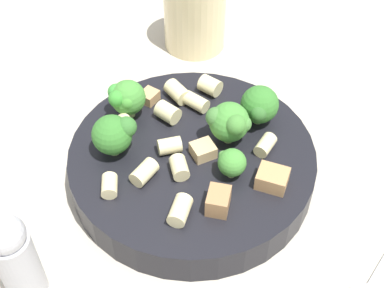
{
  "coord_description": "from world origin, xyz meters",
  "views": [
    {
      "loc": [
        -0.31,
        -0.13,
        0.4
      ],
      "look_at": [
        0.0,
        0.0,
        0.04
      ],
      "focal_mm": 50.0,
      "sensor_mm": 36.0,
      "label": 1
    }
  ],
  "objects": [
    {
      "name": "ground_plane",
      "position": [
        0.0,
        0.0,
        0.0
      ],
      "size": [
        2.0,
        2.0,
        0.0
      ],
      "primitive_type": "plane",
      "color": "#BCB29E"
    },
    {
      "name": "pasta_bowl",
      "position": [
        0.0,
        0.0,
        0.02
      ],
      "size": [
        0.23,
        0.23,
        0.03
      ],
      "color": "black",
      "rests_on": "ground_plane"
    },
    {
      "name": "broccoli_floret_0",
      "position": [
        0.02,
        0.08,
        0.06
      ],
      "size": [
        0.04,
        0.04,
        0.04
      ],
      "color": "#9EC175",
      "rests_on": "pasta_bowl"
    },
    {
      "name": "broccoli_floret_1",
      "position": [
        0.06,
        -0.04,
        0.06
      ],
      "size": [
        0.04,
        0.04,
        0.04
      ],
      "color": "#9EC175",
      "rests_on": "pasta_bowl"
    },
    {
      "name": "broccoli_floret_2",
      "position": [
        -0.03,
        0.06,
        0.06
      ],
      "size": [
        0.04,
        0.04,
        0.04
      ],
      "color": "#84AD60",
      "rests_on": "pasta_bowl"
    },
    {
      "name": "broccoli_floret_3",
      "position": [
        0.03,
        -0.03,
        0.06
      ],
      "size": [
        0.04,
        0.04,
        0.04
      ],
      "color": "#84AD60",
      "rests_on": "pasta_bowl"
    },
    {
      "name": "broccoli_floret_4",
      "position": [
        -0.01,
        -0.04,
        0.05
      ],
      "size": [
        0.03,
        0.03,
        0.03
      ],
      "color": "#9EC175",
      "rests_on": "pasta_bowl"
    },
    {
      "name": "rigatoni_0",
      "position": [
        -0.03,
        0.0,
        0.04
      ],
      "size": [
        0.03,
        0.02,
        0.02
      ],
      "primitive_type": "cylinder",
      "rotation": [
        1.57,
        0.0,
        2.21
      ],
      "color": "beige",
      "rests_on": "pasta_bowl"
    },
    {
      "name": "rigatoni_1",
      "position": [
        0.03,
        -0.06,
        0.04
      ],
      "size": [
        0.02,
        0.02,
        0.01
      ],
      "primitive_type": "cylinder",
      "rotation": [
        1.57,
        0.0,
        1.43
      ],
      "color": "beige",
      "rests_on": "pasta_bowl"
    },
    {
      "name": "rigatoni_2",
      "position": [
        0.03,
        0.04,
        0.04
      ],
      "size": [
        0.02,
        0.03,
        0.02
      ],
      "primitive_type": "cylinder",
      "rotation": [
        1.57,
        0.0,
        2.84
      ],
      "color": "beige",
      "rests_on": "pasta_bowl"
    },
    {
      "name": "rigatoni_3",
      "position": [
        -0.07,
        -0.02,
        0.04
      ],
      "size": [
        0.03,
        0.02,
        0.02
      ],
      "primitive_type": "cylinder",
      "rotation": [
        1.57,
        0.0,
        1.69
      ],
      "color": "beige",
      "rests_on": "pasta_bowl"
    },
    {
      "name": "rigatoni_4",
      "position": [
        -0.07,
        0.05,
        0.04
      ],
      "size": [
        0.02,
        0.02,
        0.01
      ],
      "primitive_type": "cylinder",
      "rotation": [
        1.57,
        0.0,
        2.05
      ],
      "color": "beige",
      "rests_on": "pasta_bowl"
    },
    {
      "name": "rigatoni_5",
      "position": [
        0.06,
        0.04,
        0.04
      ],
      "size": [
        0.03,
        0.03,
        0.02
      ],
      "primitive_type": "cylinder",
      "rotation": [
        1.57,
        0.0,
        2.6
      ],
      "color": "beige",
      "rests_on": "pasta_bowl"
    },
    {
      "name": "rigatoni_6",
      "position": [
        0.08,
        0.02,
        0.04
      ],
      "size": [
        0.02,
        0.02,
        0.02
      ],
      "primitive_type": "cylinder",
      "rotation": [
        1.57,
        0.0,
        2.89
      ],
      "color": "beige",
      "rests_on": "pasta_bowl"
    },
    {
      "name": "rigatoni_7",
      "position": [
        -0.01,
        0.02,
        0.04
      ],
      "size": [
        0.02,
        0.03,
        0.02
      ],
      "primitive_type": "cylinder",
      "rotation": [
        1.57,
        0.0,
        0.66
      ],
      "color": "beige",
      "rests_on": "pasta_bowl"
    },
    {
      "name": "rigatoni_8",
      "position": [
        0.06,
        0.02,
        0.04
      ],
      "size": [
        0.02,
        0.03,
        0.01
      ],
      "primitive_type": "cylinder",
      "rotation": [
        1.57,
        0.0,
        2.87
      ],
      "color": "beige",
      "rests_on": "pasta_bowl"
    },
    {
      "name": "rigatoni_9",
      "position": [
        -0.05,
        0.03,
        0.04
      ],
      "size": [
        0.03,
        0.02,
        0.02
      ],
      "primitive_type": "cylinder",
      "rotation": [
        1.57,
        0.0,
        1.38
      ],
      "color": "beige",
      "rests_on": "pasta_bowl"
    },
    {
      "name": "rigatoni_10",
      "position": [
        -0.01,
        0.07,
        0.04
      ],
      "size": [
        0.03,
        0.02,
        0.02
      ],
      "primitive_type": "cylinder",
      "rotation": [
        1.57,
        0.0,
        1.3
      ],
      "color": "beige",
      "rests_on": "pasta_bowl"
    },
    {
      "name": "chicken_chunk_0",
      "position": [
        -0.01,
        -0.08,
        0.04
      ],
      "size": [
        0.02,
        0.03,
        0.02
      ],
      "primitive_type": "cube",
      "rotation": [
        0.0,
        0.0,
        1.62
      ],
      "color": "tan",
      "rests_on": "pasta_bowl"
    },
    {
      "name": "chicken_chunk_1",
      "position": [
        -0.05,
        -0.05,
        0.04
      ],
      "size": [
        0.03,
        0.02,
        0.02
      ],
      "primitive_type": "cube",
      "rotation": [
        0.0,
        0.0,
        0.19
      ],
      "color": "#A87A4C",
      "rests_on": "pasta_bowl"
    },
    {
      "name": "chicken_chunk_2",
      "position": [
        0.05,
        0.07,
        0.04
      ],
      "size": [
        0.02,
        0.02,
        0.01
      ],
      "primitive_type": "cube",
      "rotation": [
        0.0,
        0.0,
        2.95
      ],
      "color": "tan",
      "rests_on": "pasta_bowl"
    },
    {
      "name": "chicken_chunk_3",
      "position": [
        -0.0,
        -0.01,
        0.04
      ],
      "size": [
        0.03,
        0.03,
        0.01
      ],
      "primitive_type": "cube",
      "rotation": [
        0.0,
        0.0,
        2.42
      ],
      "color": "tan",
      "rests_on": "pasta_bowl"
    },
    {
      "name": "drinking_glass",
      "position": [
        0.2,
        0.08,
        0.04
      ],
      "size": [
        0.07,
        0.07,
        0.09
      ],
      "color": "beige",
      "rests_on": "ground_plane"
    },
    {
      "name": "pepper_shaker",
      "position": [
        -0.16,
        0.08,
        0.05
      ],
      "size": [
        0.03,
        0.03,
        0.09
      ],
      "color": "#B2B2B7",
      "rests_on": "ground_plane"
    }
  ]
}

